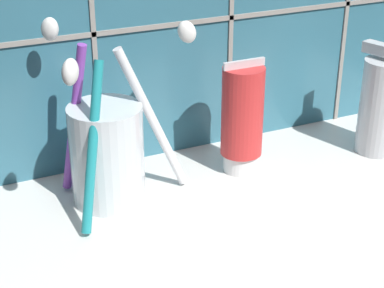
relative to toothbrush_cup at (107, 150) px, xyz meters
The scene contains 3 objects.
sink_counter 18.60cm from the toothbrush_cup, 28.45° to the right, with size 61.73×32.01×2.00cm, color silver.
toothbrush_cup is the anchor object (origin of this frame).
toothpaste_tube 14.73cm from the toothbrush_cup, ahead, with size 4.61×4.39×12.39cm.
Camera 1 is at (-30.89, -45.00, 34.67)cm, focal length 60.00 mm.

